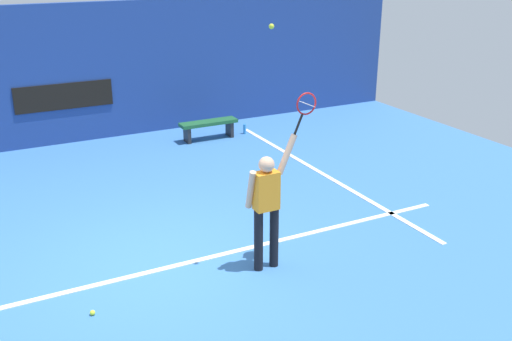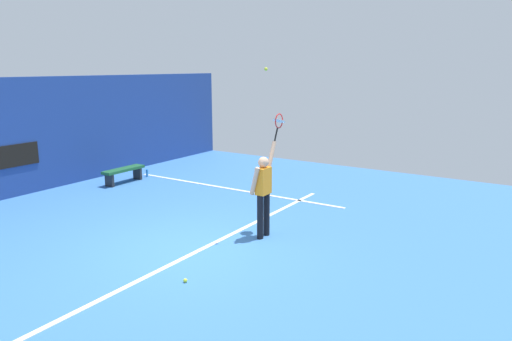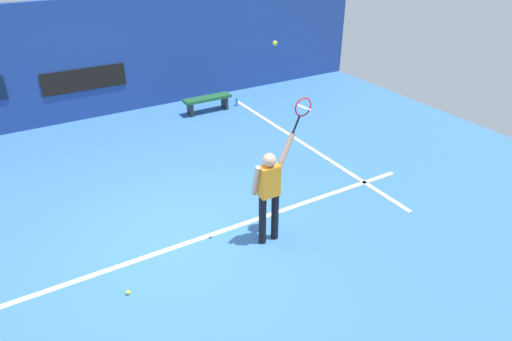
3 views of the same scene
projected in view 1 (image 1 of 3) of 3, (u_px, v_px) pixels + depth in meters
The scene contains 11 objects.
ground_plane at pixel (156, 263), 8.70m from camera, with size 18.00×18.00×0.00m, color #3870B2.
back_wall at pixel (61, 75), 13.56m from camera, with size 18.00×0.20×3.19m, color navy.
sponsor_banner_center at pixel (64, 96), 13.62m from camera, with size 2.20×0.03×0.60m, color black.
court_baseline at pixel (160, 269), 8.51m from camera, with size 10.00×0.10×0.01m, color white.
court_sideline at pixel (321, 173), 12.15m from camera, with size 0.10×7.00×0.01m, color white.
tennis_player at pixel (267, 203), 8.24m from camera, with size 0.72×0.31×1.96m.
tennis_racket at pixel (306, 106), 8.02m from camera, with size 0.41×0.27×0.62m.
tennis_ball at pixel (271, 26), 7.39m from camera, with size 0.07×0.07×0.07m, color #CCE033.
court_bench at pixel (209, 126), 14.20m from camera, with size 1.40×0.36×0.45m.
water_bottle at pixel (245, 129), 14.68m from camera, with size 0.07×0.07×0.24m, color #338CD8.
spare_ball at pixel (93, 313), 7.46m from camera, with size 0.07×0.07×0.07m, color #CCE033.
Camera 1 is at (-2.20, -7.49, 4.33)m, focal length 41.78 mm.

